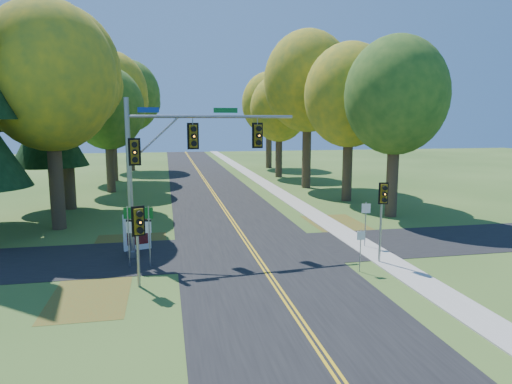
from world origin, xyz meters
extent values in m
plane|color=#2E501C|center=(0.00, 0.00, 0.00)|extent=(160.00, 160.00, 0.00)
cube|color=black|center=(0.00, 0.00, 0.01)|extent=(8.00, 160.00, 0.02)
cube|color=black|center=(0.00, 2.00, 0.01)|extent=(60.00, 6.00, 0.02)
cube|color=gold|center=(-0.10, 0.00, 0.03)|extent=(0.10, 160.00, 0.01)
cube|color=gold|center=(0.10, 0.00, 0.03)|extent=(0.10, 160.00, 0.01)
cube|color=#9E998E|center=(6.20, 0.00, 0.03)|extent=(1.60, 160.00, 0.06)
cube|color=brown|center=(-6.50, 4.00, 0.01)|extent=(4.00, 6.00, 0.00)
cube|color=brown|center=(6.80, 6.00, 0.01)|extent=(3.50, 8.00, 0.00)
cube|color=brown|center=(-7.50, -3.00, 0.01)|extent=(3.00, 5.00, 0.00)
cylinder|color=#38281C|center=(-11.20, 9.30, 3.38)|extent=(0.86, 0.86, 6.75)
ellipsoid|color=gold|center=(-11.20, 9.30, 9.55)|extent=(8.00, 8.00, 9.20)
sphere|color=gold|center=(-9.60, 10.50, 8.75)|extent=(4.80, 4.80, 4.80)
sphere|color=gold|center=(-12.60, 8.50, 10.35)|extent=(4.40, 4.40, 4.40)
cylinder|color=#38281C|center=(11.50, 8.70, 3.04)|extent=(0.83, 0.83, 6.08)
ellipsoid|color=#537424|center=(11.50, 8.70, 8.60)|extent=(7.20, 7.20, 8.28)
sphere|color=#537424|center=(12.94, 9.78, 7.88)|extent=(4.32, 4.32, 4.32)
sphere|color=#537424|center=(10.24, 7.98, 9.32)|extent=(3.96, 3.96, 3.96)
cylinder|color=#38281C|center=(-11.80, 16.20, 3.71)|extent=(0.89, 0.89, 7.42)
ellipsoid|color=gold|center=(-11.80, 16.20, 10.43)|extent=(8.60, 8.60, 9.89)
sphere|color=gold|center=(-10.08, 17.49, 9.57)|extent=(5.16, 5.16, 5.16)
sphere|color=gold|center=(-13.30, 15.34, 11.29)|extent=(4.73, 4.73, 4.73)
cylinder|color=#38281C|center=(10.90, 15.50, 3.15)|extent=(0.84, 0.84, 6.30)
ellipsoid|color=gold|center=(10.90, 15.50, 8.96)|extent=(7.60, 7.60, 8.74)
sphere|color=gold|center=(12.42, 16.64, 8.20)|extent=(4.56, 4.56, 4.56)
sphere|color=gold|center=(9.57, 14.74, 9.72)|extent=(4.18, 4.18, 4.18)
cylinder|color=#38281C|center=(-9.60, 24.40, 2.81)|extent=(0.81, 0.81, 5.62)
ellipsoid|color=#537424|center=(-9.60, 24.40, 8.00)|extent=(6.80, 6.80, 7.82)
sphere|color=#537424|center=(-8.24, 25.42, 7.33)|extent=(4.08, 4.08, 4.08)
sphere|color=#537424|center=(-10.79, 23.72, 8.69)|extent=(3.74, 3.74, 3.74)
cylinder|color=#38281C|center=(9.80, 23.60, 3.83)|extent=(0.90, 0.90, 7.65)
ellipsoid|color=gold|center=(9.80, 23.60, 10.73)|extent=(8.80, 8.80, 10.12)
sphere|color=gold|center=(11.56, 24.92, 9.85)|extent=(5.28, 5.28, 5.28)
sphere|color=gold|center=(8.26, 22.72, 11.61)|extent=(4.84, 4.84, 4.84)
cylinder|color=#38281C|center=(-10.20, 33.10, 3.49)|extent=(0.87, 0.87, 6.98)
ellipsoid|color=gold|center=(-10.20, 33.10, 9.85)|extent=(8.20, 8.20, 9.43)
sphere|color=gold|center=(-8.56, 34.33, 9.03)|extent=(4.92, 4.92, 4.92)
sphere|color=gold|center=(-11.63, 32.28, 10.67)|extent=(4.51, 4.51, 4.51)
cylinder|color=#38281C|center=(9.20, 32.80, 2.93)|extent=(0.82, 0.82, 5.85)
ellipsoid|color=gold|center=(9.20, 32.80, 8.30)|extent=(7.00, 7.00, 8.05)
sphere|color=gold|center=(10.60, 33.85, 7.60)|extent=(4.20, 4.20, 4.20)
sphere|color=gold|center=(7.97, 32.10, 9.00)|extent=(3.85, 3.85, 3.85)
cylinder|color=#38281C|center=(-9.00, 44.00, 3.60)|extent=(0.88, 0.88, 7.20)
ellipsoid|color=#537424|center=(-9.00, 44.00, 10.14)|extent=(8.40, 8.40, 9.66)
sphere|color=#537424|center=(-7.32, 45.26, 9.30)|extent=(5.04, 5.04, 5.04)
sphere|color=#537424|center=(-10.47, 43.16, 10.98)|extent=(4.62, 4.62, 4.62)
cylinder|color=#38281C|center=(10.40, 43.50, 3.26)|extent=(0.85, 0.85, 6.53)
ellipsoid|color=gold|center=(10.40, 43.50, 9.26)|extent=(7.80, 7.80, 8.97)
sphere|color=gold|center=(11.96, 44.67, 8.47)|extent=(4.68, 4.68, 4.68)
sphere|color=gold|center=(9.04, 42.72, 10.04)|extent=(4.29, 4.29, 4.29)
cylinder|color=#38281C|center=(-13.00, 16.00, 1.71)|extent=(0.50, 0.50, 3.42)
cone|color=black|center=(-13.00, 16.00, 6.15)|extent=(5.60, 5.60, 5.45)
cone|color=black|center=(-13.00, 16.00, 10.04)|extent=(4.57, 4.57, 5.45)
cone|color=black|center=(-13.00, 16.00, 13.94)|extent=(3.55, 3.55, 5.45)
cylinder|color=gray|center=(-6.17, 2.00, 3.99)|extent=(0.25, 0.25, 7.98)
cylinder|color=gray|center=(-6.17, 2.00, 0.17)|extent=(0.50, 0.50, 0.34)
cylinder|color=gray|center=(-1.92, 2.41, 7.07)|extent=(8.52, 0.97, 0.16)
cylinder|color=gray|center=(-4.92, 2.12, 5.93)|extent=(2.57, 0.35, 2.36)
cylinder|color=gray|center=(-2.99, 2.30, 6.86)|extent=(0.05, 0.05, 0.41)
cube|color=#72590C|center=(-2.99, 2.30, 6.09)|extent=(0.42, 0.38, 1.14)
cube|color=black|center=(-2.99, 2.30, 6.09)|extent=(0.59, 0.09, 1.34)
sphere|color=orange|center=(-2.97, 2.04, 6.09)|extent=(0.21, 0.21, 0.21)
cylinder|color=black|center=(-2.97, 2.04, 6.45)|extent=(0.29, 0.21, 0.27)
cylinder|color=black|center=(-2.97, 2.04, 6.09)|extent=(0.29, 0.21, 0.27)
cylinder|color=black|center=(-2.97, 2.04, 5.72)|extent=(0.29, 0.21, 0.27)
cylinder|color=gray|center=(0.41, 2.63, 6.86)|extent=(0.05, 0.05, 0.41)
cube|color=#72590C|center=(0.41, 2.63, 6.09)|extent=(0.42, 0.38, 1.14)
cube|color=black|center=(0.41, 2.63, 6.09)|extent=(0.59, 0.09, 1.34)
sphere|color=orange|center=(0.43, 2.37, 6.09)|extent=(0.21, 0.21, 0.21)
cylinder|color=black|center=(0.43, 2.37, 6.45)|extent=(0.29, 0.21, 0.27)
cylinder|color=black|center=(0.43, 2.37, 6.09)|extent=(0.29, 0.21, 0.27)
cylinder|color=black|center=(0.43, 2.37, 5.72)|extent=(0.29, 0.21, 0.27)
cube|color=#72590C|center=(-5.87, 1.86, 5.36)|extent=(0.42, 0.38, 1.14)
cube|color=black|center=(-5.87, 1.86, 5.36)|extent=(0.59, 0.09, 1.34)
sphere|color=orange|center=(-5.85, 1.60, 5.36)|extent=(0.21, 0.21, 0.21)
cylinder|color=black|center=(-5.85, 1.60, 5.72)|extent=(0.29, 0.21, 0.27)
cylinder|color=black|center=(-5.85, 1.60, 5.36)|extent=(0.29, 0.21, 0.27)
cylinder|color=black|center=(-5.85, 1.60, 4.99)|extent=(0.29, 0.21, 0.27)
cube|color=navy|center=(-5.15, 2.10, 7.39)|extent=(1.03, 0.14, 0.25)
cube|color=#0C5926|center=(-1.29, 2.47, 7.39)|extent=(1.25, 0.17, 0.25)
cylinder|color=gray|center=(5.70, -1.26, 1.95)|extent=(0.11, 0.11, 3.91)
cube|color=#72590C|center=(5.67, -1.45, 3.46)|extent=(0.34, 0.31, 0.89)
cube|color=black|center=(5.67, -1.45, 3.46)|extent=(0.46, 0.11, 1.05)
sphere|color=orange|center=(5.63, -1.65, 3.46)|extent=(0.16, 0.16, 0.16)
cylinder|color=black|center=(5.63, -1.65, 3.75)|extent=(0.23, 0.18, 0.21)
cylinder|color=black|center=(5.63, -1.65, 3.46)|extent=(0.23, 0.18, 0.21)
cylinder|color=black|center=(5.63, -1.65, 3.18)|extent=(0.23, 0.18, 0.21)
cylinder|color=gray|center=(-5.64, -2.30, 1.69)|extent=(0.13, 0.13, 3.37)
cube|color=#72590C|center=(-5.56, -2.52, 2.85)|extent=(0.44, 0.41, 1.05)
cube|color=black|center=(-5.56, -2.52, 2.85)|extent=(0.53, 0.21, 1.24)
sphere|color=orange|center=(-5.49, -2.75, 2.85)|extent=(0.19, 0.19, 0.19)
cylinder|color=black|center=(-5.49, -2.75, 3.18)|extent=(0.29, 0.24, 0.25)
cylinder|color=black|center=(-5.49, -2.75, 2.85)|extent=(0.29, 0.24, 0.25)
cylinder|color=black|center=(-5.49, -2.75, 2.51)|extent=(0.29, 0.24, 0.25)
cylinder|color=gray|center=(-6.22, 0.49, 1.46)|extent=(0.06, 0.06, 2.93)
cylinder|color=gray|center=(-5.26, 0.33, 1.46)|extent=(0.06, 0.06, 2.93)
cube|color=#0C5619|center=(-5.73, 0.44, 2.58)|extent=(1.35, 0.25, 0.54)
cube|color=silver|center=(-5.73, 0.44, 2.58)|extent=(1.16, 0.19, 0.08)
cube|color=silver|center=(-6.07, 0.49, 1.90)|extent=(0.49, 0.12, 0.54)
cube|color=black|center=(-6.07, 0.49, 2.22)|extent=(0.48, 0.08, 0.10)
cube|color=silver|center=(-5.40, 0.39, 1.90)|extent=(0.49, 0.12, 0.54)
cube|color=black|center=(-5.40, 0.39, 2.22)|extent=(0.48, 0.08, 0.10)
cube|color=white|center=(-6.01, 3.33, 0.99)|extent=(1.43, 0.58, 1.98)
cube|color=maroon|center=(-5.98, 3.23, 1.04)|extent=(1.06, 0.32, 1.43)
cube|color=white|center=(-6.54, 3.18, 0.16)|extent=(0.11, 0.11, 0.33)
cube|color=white|center=(-5.48, 3.48, 0.16)|extent=(0.11, 0.11, 0.33)
cylinder|color=gray|center=(6.20, 1.50, 1.25)|extent=(0.06, 0.06, 2.49)
cube|color=silver|center=(6.20, 1.48, 2.15)|extent=(0.48, 0.10, 0.51)
cylinder|color=gray|center=(4.20, -2.34, 0.99)|extent=(0.05, 0.05, 1.98)
cube|color=silver|center=(4.20, -2.36, 1.71)|extent=(0.38, 0.03, 0.41)
cylinder|color=gray|center=(-5.88, 2.00, 1.05)|extent=(0.05, 0.05, 2.10)
cube|color=white|center=(-5.88, 1.98, 1.82)|extent=(0.39, 0.16, 0.43)
camera|label=1|loc=(-4.42, -21.14, 6.89)|focal=32.00mm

